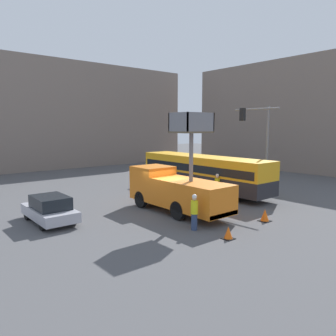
{
  "coord_description": "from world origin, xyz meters",
  "views": [
    {
      "loc": [
        -12.86,
        -15.75,
        5.34
      ],
      "look_at": [
        0.27,
        0.12,
        2.72
      ],
      "focal_mm": 35.0,
      "sensor_mm": 36.0,
      "label": 1
    }
  ],
  "objects_px": {
    "utility_truck": "(176,189)",
    "road_worker_directing": "(217,187)",
    "city_bus": "(203,171)",
    "traffic_light_pole": "(260,135)",
    "road_worker_near_truck": "(194,212)",
    "parked_car_curbside": "(50,209)",
    "traffic_cone_mid_road": "(228,233)",
    "traffic_cone_near_truck": "(265,216)"
  },
  "relations": [
    {
      "from": "traffic_light_pole",
      "to": "road_worker_near_truck",
      "type": "height_order",
      "value": "traffic_light_pole"
    },
    {
      "from": "traffic_cone_mid_road",
      "to": "traffic_light_pole",
      "type": "bearing_deg",
      "value": 28.14
    },
    {
      "from": "parked_car_curbside",
      "to": "road_worker_directing",
      "type": "bearing_deg",
      "value": -10.36
    },
    {
      "from": "utility_truck",
      "to": "traffic_light_pole",
      "type": "xyz_separation_m",
      "value": [
        8.4,
        -0.1,
        3.16
      ]
    },
    {
      "from": "city_bus",
      "to": "traffic_cone_mid_road",
      "type": "xyz_separation_m",
      "value": [
        -7.3,
        -8.86,
        -1.46
      ]
    },
    {
      "from": "utility_truck",
      "to": "parked_car_curbside",
      "type": "relative_size",
      "value": 1.77
    },
    {
      "from": "traffic_cone_near_truck",
      "to": "parked_car_curbside",
      "type": "height_order",
      "value": "parked_car_curbside"
    },
    {
      "from": "road_worker_near_truck",
      "to": "city_bus",
      "type": "bearing_deg",
      "value": -60.17
    },
    {
      "from": "city_bus",
      "to": "road_worker_directing",
      "type": "xyz_separation_m",
      "value": [
        -1.38,
        -2.83,
        -0.77
      ]
    },
    {
      "from": "road_worker_near_truck",
      "to": "utility_truck",
      "type": "bearing_deg",
      "value": -38.18
    },
    {
      "from": "city_bus",
      "to": "parked_car_curbside",
      "type": "distance_m",
      "value": 12.93
    },
    {
      "from": "city_bus",
      "to": "traffic_cone_near_truck",
      "type": "height_order",
      "value": "city_bus"
    },
    {
      "from": "traffic_light_pole",
      "to": "traffic_cone_near_truck",
      "type": "relative_size",
      "value": 9.97
    },
    {
      "from": "city_bus",
      "to": "road_worker_directing",
      "type": "bearing_deg",
      "value": 163.96
    },
    {
      "from": "parked_car_curbside",
      "to": "city_bus",
      "type": "bearing_deg",
      "value": 3.24
    },
    {
      "from": "traffic_light_pole",
      "to": "parked_car_curbside",
      "type": "distance_m",
      "value": 16.03
    },
    {
      "from": "traffic_cone_mid_road",
      "to": "parked_car_curbside",
      "type": "bearing_deg",
      "value": 124.44
    },
    {
      "from": "city_bus",
      "to": "road_worker_directing",
      "type": "relative_size",
      "value": 6.41
    },
    {
      "from": "traffic_light_pole",
      "to": "traffic_cone_mid_road",
      "type": "distance_m",
      "value": 11.83
    },
    {
      "from": "utility_truck",
      "to": "road_worker_near_truck",
      "type": "xyz_separation_m",
      "value": [
        -1.59,
        -3.27,
        -0.55
      ]
    },
    {
      "from": "traffic_cone_mid_road",
      "to": "traffic_cone_near_truck",
      "type": "bearing_deg",
      "value": 8.83
    },
    {
      "from": "utility_truck",
      "to": "city_bus",
      "type": "xyz_separation_m",
      "value": [
        6.0,
        3.57,
        0.25
      ]
    },
    {
      "from": "road_worker_near_truck",
      "to": "parked_car_curbside",
      "type": "relative_size",
      "value": 0.45
    },
    {
      "from": "traffic_light_pole",
      "to": "traffic_cone_near_truck",
      "type": "height_order",
      "value": "traffic_light_pole"
    },
    {
      "from": "traffic_cone_near_truck",
      "to": "traffic_light_pole",
      "type": "bearing_deg",
      "value": 38.25
    },
    {
      "from": "traffic_cone_mid_road",
      "to": "parked_car_curbside",
      "type": "height_order",
      "value": "parked_car_curbside"
    },
    {
      "from": "traffic_light_pole",
      "to": "road_worker_directing",
      "type": "relative_size",
      "value": 3.58
    },
    {
      "from": "traffic_light_pole",
      "to": "road_worker_directing",
      "type": "bearing_deg",
      "value": 167.41
    },
    {
      "from": "utility_truck",
      "to": "road_worker_directing",
      "type": "bearing_deg",
      "value": 9.12
    },
    {
      "from": "traffic_cone_near_truck",
      "to": "city_bus",
      "type": "bearing_deg",
      "value": 67.53
    },
    {
      "from": "traffic_light_pole",
      "to": "road_worker_directing",
      "type": "height_order",
      "value": "traffic_light_pole"
    },
    {
      "from": "road_worker_near_truck",
      "to": "road_worker_directing",
      "type": "xyz_separation_m",
      "value": [
        6.22,
        4.01,
        0.03
      ]
    },
    {
      "from": "traffic_cone_mid_road",
      "to": "parked_car_curbside",
      "type": "xyz_separation_m",
      "value": [
        -5.57,
        8.13,
        0.48
      ]
    },
    {
      "from": "utility_truck",
      "to": "traffic_light_pole",
      "type": "height_order",
      "value": "traffic_light_pole"
    },
    {
      "from": "traffic_light_pole",
      "to": "road_worker_near_truck",
      "type": "distance_m",
      "value": 11.12
    },
    {
      "from": "city_bus",
      "to": "road_worker_near_truck",
      "type": "relative_size",
      "value": 6.57
    },
    {
      "from": "traffic_light_pole",
      "to": "traffic_cone_mid_road",
      "type": "height_order",
      "value": "traffic_light_pole"
    },
    {
      "from": "city_bus",
      "to": "parked_car_curbside",
      "type": "relative_size",
      "value": 2.95
    },
    {
      "from": "city_bus",
      "to": "traffic_cone_near_truck",
      "type": "xyz_separation_m",
      "value": [
        -3.41,
        -8.26,
        -1.42
      ]
    },
    {
      "from": "traffic_cone_mid_road",
      "to": "utility_truck",
      "type": "bearing_deg",
      "value": 76.23
    },
    {
      "from": "city_bus",
      "to": "traffic_light_pole",
      "type": "bearing_deg",
      "value": -136.89
    },
    {
      "from": "traffic_cone_mid_road",
      "to": "city_bus",
      "type": "bearing_deg",
      "value": 50.51
    }
  ]
}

